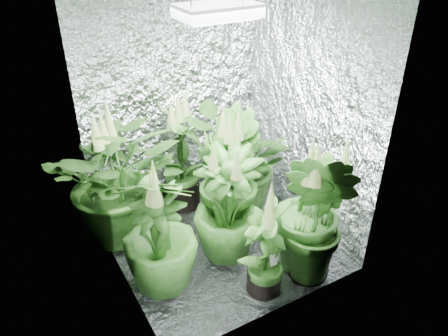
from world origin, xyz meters
TOP-DOWN VIEW (x-y plane):
  - ground at (0.00, 0.00)m, footprint 1.60×1.60m
  - walls at (0.00, 0.00)m, footprint 1.62×1.62m
  - grow_lamp at (0.00, 0.00)m, footprint 0.50×0.30m
  - plant_a at (-0.64, 0.48)m, footprint 1.19×1.19m
  - plant_b at (-0.02, 0.64)m, footprint 0.67×0.67m
  - plant_c at (0.13, 0.10)m, footprint 0.73×0.73m
  - plant_d at (-0.58, -0.21)m, footprint 0.71×0.71m
  - plant_e at (0.36, 0.27)m, footprint 1.19×1.19m
  - plant_f at (0.01, -0.62)m, footprint 0.57×0.57m
  - plant_g at (0.41, -0.62)m, footprint 0.70×0.70m
  - plant_h at (-0.01, -0.14)m, footprint 0.71×0.71m
  - circulation_fan at (0.62, 0.61)m, footprint 0.16×0.27m
  - plant_label at (0.06, -0.65)m, footprint 0.05×0.03m

SIDE VIEW (x-z plane):
  - ground at x=0.00m, z-range 0.00..0.00m
  - circulation_fan at x=0.62m, z-range -0.02..0.30m
  - plant_label at x=0.06m, z-range 0.26..0.34m
  - plant_f at x=0.01m, z-range -0.04..0.82m
  - plant_h at x=-0.01m, z-range -0.04..0.96m
  - plant_d at x=-0.58m, z-range -0.05..0.99m
  - plant_b at x=-0.02m, z-range -0.05..1.03m
  - plant_e at x=0.36m, z-range -0.03..1.04m
  - plant_g at x=0.41m, z-range -0.05..1.12m
  - plant_c at x=0.13m, z-range -0.04..1.11m
  - plant_a at x=-0.64m, z-range -0.03..1.15m
  - walls at x=0.00m, z-range 0.00..2.00m
  - grow_lamp at x=0.00m, z-range 1.72..1.94m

